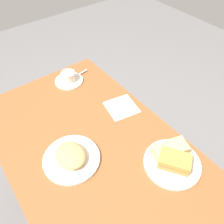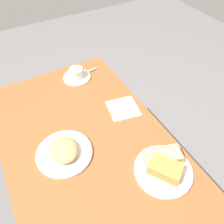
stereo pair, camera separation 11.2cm
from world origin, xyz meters
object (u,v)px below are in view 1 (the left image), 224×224
(napkin, at_px, (122,107))
(coffee_cup, at_px, (68,76))
(dining_table, at_px, (94,163))
(spoon, at_px, (79,74))
(sandwich_front, at_px, (175,161))
(side_plate, at_px, (72,159))
(sandwich_back, at_px, (170,150))
(sandwich_plate, at_px, (172,163))
(coffee_saucer, at_px, (69,81))

(napkin, bearing_deg, coffee_cup, -162.76)
(coffee_cup, xyz_separation_m, napkin, (0.36, 0.11, -0.04))
(dining_table, height_order, coffee_cup, coffee_cup)
(spoon, bearing_deg, sandwich_front, -0.54)
(dining_table, height_order, side_plate, side_plate)
(coffee_cup, bearing_deg, spoon, 98.18)
(sandwich_back, xyz_separation_m, spoon, (-0.72, -0.02, -0.03))
(sandwich_plate, bearing_deg, side_plate, -130.22)
(side_plate, bearing_deg, coffee_saucer, 151.36)
(coffee_cup, bearing_deg, sandwich_plate, 5.31)
(sandwich_plate, xyz_separation_m, sandwich_front, (0.01, -0.00, 0.03))
(sandwich_front, bearing_deg, sandwich_back, 153.21)
(sandwich_back, xyz_separation_m, side_plate, (-0.24, -0.35, -0.03))
(coffee_cup, xyz_separation_m, spoon, (-0.01, 0.07, -0.03))
(sandwich_front, relative_size, spoon, 1.53)
(side_plate, height_order, napkin, side_plate)
(sandwich_front, relative_size, coffee_cup, 1.46)
(coffee_saucer, bearing_deg, side_plate, -28.64)
(sandwich_plate, relative_size, side_plate, 0.98)
(dining_table, relative_size, coffee_saucer, 7.24)
(spoon, relative_size, side_plate, 0.40)
(sandwich_plate, height_order, side_plate, same)
(sandwich_plate, xyz_separation_m, coffee_cup, (-0.75, -0.07, 0.03))
(coffee_saucer, relative_size, side_plate, 0.67)
(coffee_cup, distance_m, napkin, 0.38)
(sandwich_front, xyz_separation_m, sandwich_back, (-0.05, 0.02, -0.00))
(sandwich_plate, height_order, sandwich_back, sandwich_back)
(dining_table, distance_m, sandwich_back, 0.40)
(spoon, bearing_deg, coffee_cup, -81.82)
(spoon, xyz_separation_m, side_plate, (0.48, -0.33, -0.01))
(sandwich_plate, height_order, coffee_cup, coffee_cup)
(sandwich_plate, xyz_separation_m, sandwich_back, (-0.04, 0.02, 0.03))
(side_plate, bearing_deg, spoon, 145.43)
(spoon, bearing_deg, sandwich_back, 1.39)
(spoon, bearing_deg, napkin, 5.78)
(sandwich_front, distance_m, side_plate, 0.43)
(dining_table, height_order, sandwich_back, sandwich_back)
(coffee_saucer, relative_size, coffee_cup, 1.58)
(coffee_saucer, distance_m, napkin, 0.37)
(napkin, bearing_deg, sandwich_back, -3.22)
(dining_table, distance_m, napkin, 0.32)
(sandwich_back, distance_m, side_plate, 0.42)
(coffee_cup, relative_size, napkin, 0.69)
(coffee_saucer, bearing_deg, sandwich_back, 7.45)
(sandwich_back, relative_size, napkin, 1.10)
(sandwich_front, height_order, sandwich_back, same)
(dining_table, relative_size, coffee_cup, 11.47)
(sandwich_plate, bearing_deg, sandwich_front, -21.47)
(dining_table, xyz_separation_m, sandwich_front, (0.30, 0.21, 0.20))
(sandwich_plate, distance_m, sandwich_front, 0.03)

